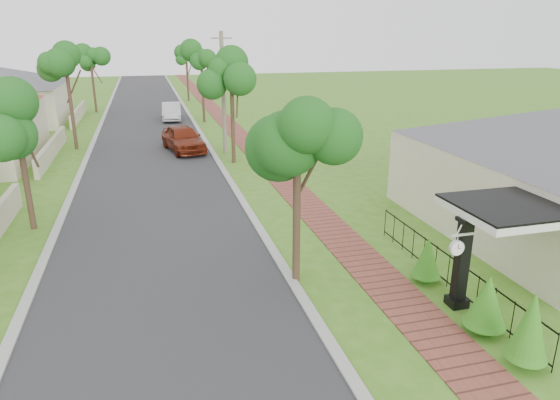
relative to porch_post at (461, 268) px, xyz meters
name	(u,v)px	position (x,y,z in m)	size (l,w,h in m)	color
ground	(283,310)	(-4.55, 1.00, -1.12)	(160.00, 160.00, 0.00)	#3F711B
road	(151,152)	(-7.55, 21.00, -1.12)	(7.00, 120.00, 0.02)	#28282B
kerb_right	(210,148)	(-3.90, 21.00, -1.12)	(0.30, 120.00, 0.10)	#9E9E99
kerb_left	(88,155)	(-11.20, 21.00, -1.12)	(0.30, 120.00, 0.10)	#9E9E99
sidewalk	(250,146)	(-1.30, 21.00, -1.12)	(1.50, 120.00, 0.03)	brown
porch_post	(461,268)	(0.00, 0.00, 0.00)	(0.48, 0.48, 2.52)	black
picket_fence	(449,270)	(0.35, 1.00, -0.59)	(0.03, 8.02, 1.00)	black
street_trees	(145,69)	(-7.42, 27.84, 3.42)	(10.70, 37.65, 5.89)	#382619
hedge_row	(481,299)	(-0.10, -1.06, -0.33)	(0.89, 4.88, 1.92)	#176113
parked_car_red	(183,139)	(-5.55, 20.60, -0.32)	(1.88, 4.68, 1.60)	maroon
parked_car_white	(172,112)	(-5.55, 32.69, -0.41)	(1.50, 4.31, 1.42)	silver
near_tree	(297,144)	(-3.75, 2.50, 2.98)	(2.01, 2.01, 5.15)	#382619
utility_pole	(223,93)	(-3.14, 19.52, 2.48)	(1.20, 0.24, 7.08)	#776D5D
station_clock	(457,247)	(-0.49, -0.40, 0.83)	(0.66, 0.13, 0.56)	silver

